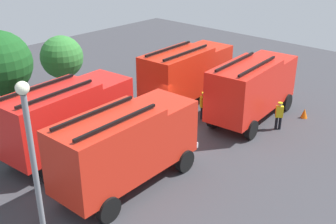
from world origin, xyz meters
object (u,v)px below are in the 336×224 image
object	(u,v)px
fire_truck_2	(68,115)
firefighter_3	(33,118)
fire_truck_0	(126,144)
lamppost	(37,187)
tree_2	(62,57)
firefighter_1	(204,104)
fire_truck_1	(252,86)
firefighter_0	(241,69)
firefighter_2	(279,114)
fire_truck_3	(187,72)
traffic_cone_0	(304,113)
traffic_cone_1	(130,100)

from	to	relation	value
fire_truck_2	firefighter_3	size ratio (longest dim) A/B	4.02
fire_truck_0	lamppost	bearing A→B (deg)	-155.41
firefighter_3	tree_2	world-z (taller)	tree_2
fire_truck_2	firefighter_1	xyz separation A→B (m)	(7.94, -2.50, -1.18)
fire_truck_0	fire_truck_1	bearing A→B (deg)	-3.58
firefighter_0	firefighter_1	xyz separation A→B (m)	(-7.42, -2.16, 0.06)
firefighter_1	firefighter_3	size ratio (longest dim) A/B	0.94
firefighter_2	fire_truck_1	bearing A→B (deg)	50.47
fire_truck_2	fire_truck_3	bearing A→B (deg)	-5.48
firefighter_0	tree_2	world-z (taller)	tree_2
fire_truck_3	traffic_cone_0	distance (m)	7.79
fire_truck_0	fire_truck_1	distance (m)	9.87
fire_truck_2	firefighter_1	bearing A→B (deg)	-22.48
fire_truck_2	traffic_cone_1	xyz separation A→B (m)	(6.42, 2.49, -1.87)
firefighter_1	firefighter_2	size ratio (longest dim) A/B	1.03
fire_truck_0	fire_truck_3	xyz separation A→B (m)	(9.28, 4.34, 0.00)
firefighter_0	lamppost	bearing A→B (deg)	-48.14
traffic_cone_0	fire_truck_1	bearing A→B (deg)	136.41
traffic_cone_0	tree_2	bearing A→B (deg)	120.99
firefighter_2	traffic_cone_0	distance (m)	2.62
fire_truck_3	lamppost	size ratio (longest dim) A/B	1.00
fire_truck_3	lamppost	bearing A→B (deg)	-157.39
firefighter_2	traffic_cone_0	bearing A→B (deg)	-47.67
fire_truck_1	firefighter_1	bearing A→B (deg)	125.54
traffic_cone_0	traffic_cone_1	size ratio (longest dim) A/B	1.05
traffic_cone_1	lamppost	size ratio (longest dim) A/B	0.08
firefighter_0	firefighter_1	bearing A→B (deg)	-50.23
firefighter_1	traffic_cone_1	bearing A→B (deg)	-139.38
fire_truck_2	traffic_cone_0	xyz separation A→B (m)	(12.26, -7.01, -1.85)
fire_truck_2	firefighter_0	world-z (taller)	fire_truck_2
fire_truck_1	traffic_cone_1	xyz separation A→B (m)	(-3.37, 7.16, -1.87)
firefighter_2	tree_2	bearing A→B (deg)	74.94
tree_2	traffic_cone_1	world-z (taller)	tree_2
fire_truck_3	traffic_cone_0	xyz separation A→B (m)	(3.05, -6.92, -1.85)
firefighter_1	firefighter_3	world-z (taller)	firefighter_3
firefighter_3	lamppost	distance (m)	12.55
fire_truck_0	traffic_cone_0	size ratio (longest dim) A/B	12.12
firefighter_3	traffic_cone_1	distance (m)	6.68
fire_truck_1	firefighter_2	distance (m)	2.28
firefighter_2	firefighter_1	bearing A→B (deg)	75.73
fire_truck_3	firefighter_3	xyz separation A→B (m)	(-9.38, 3.35, -1.11)
firefighter_1	traffic_cone_0	distance (m)	6.28
firefighter_2	firefighter_3	xyz separation A→B (m)	(-9.92, 9.85, 0.11)
fire_truck_1	fire_truck_3	size ratio (longest dim) A/B	1.01
fire_truck_0	traffic_cone_1	xyz separation A→B (m)	(6.49, 6.92, -1.87)
firefighter_1	lamppost	world-z (taller)	lamppost
firefighter_3	traffic_cone_0	distance (m)	16.14
firefighter_1	traffic_cone_1	distance (m)	5.27
fire_truck_2	tree_2	size ratio (longest dim) A/B	1.69
traffic_cone_1	firefighter_3	bearing A→B (deg)	173.33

